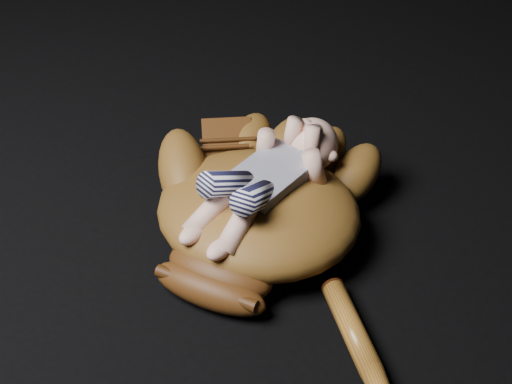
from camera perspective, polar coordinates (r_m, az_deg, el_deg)
baseball_glove at (r=1.41m, az=0.18°, el=-0.84°), size 0.49×0.55×0.17m
newborn_baby at (r=1.38m, az=0.30°, el=0.86°), size 0.26×0.41×0.15m
baseball_bat at (r=1.22m, az=8.82°, el=-13.59°), size 0.29×0.35×0.04m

